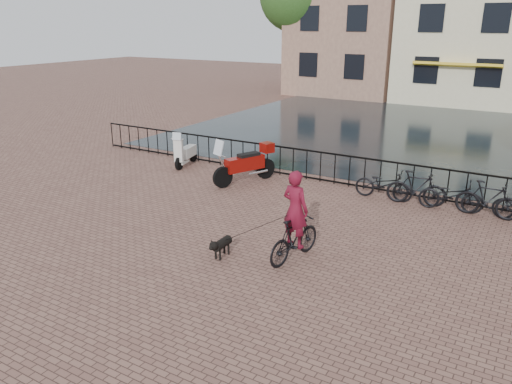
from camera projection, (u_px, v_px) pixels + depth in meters
The scene contains 13 objects.
ground at pixel (178, 293), 9.77m from camera, with size 100.00×100.00×0.00m, color brown.
canal_water at pixel (408, 132), 23.85m from camera, with size 20.00×20.00×0.00m, color black.
railing at pixel (335, 169), 16.11m from camera, with size 20.00×0.05×1.02m.
canal_house_left at pixel (358, 1), 35.71m from camera, with size 7.50×9.00×12.80m.
canal_house_mid at pixel (477, 7), 32.02m from camera, with size 8.00×9.50×11.80m.
cyclist at pixel (295, 221), 10.83m from camera, with size 0.84×1.83×2.41m.
dog at pixel (222, 246), 11.18m from camera, with size 0.26×0.77×0.52m.
motorcycle at pixel (245, 159), 16.15m from camera, with size 1.38×2.26×1.59m.
scooter at pixel (186, 147), 18.13m from camera, with size 0.74×1.56×1.40m.
parked_bike_0 at pixel (384, 184), 14.78m from camera, with size 0.60×1.72×0.90m, color black.
parked_bike_1 at pixel (416, 188), 14.30m from camera, with size 0.47×1.66×1.00m, color black.
parked_bike_2 at pixel (451, 195), 13.86m from camera, with size 0.60×1.72×0.90m, color black.
parked_bike_3 at pixel (488, 200), 13.39m from camera, with size 0.47×1.66×1.00m, color black.
Camera 1 is at (5.70, -6.62, 5.04)m, focal length 35.00 mm.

